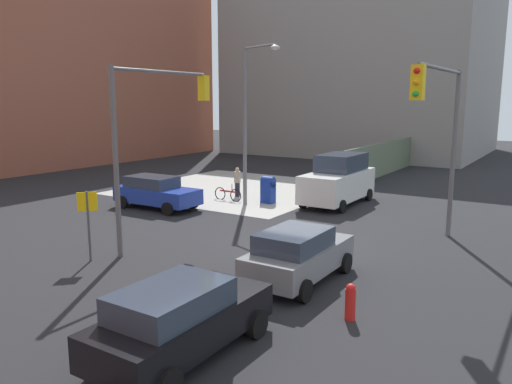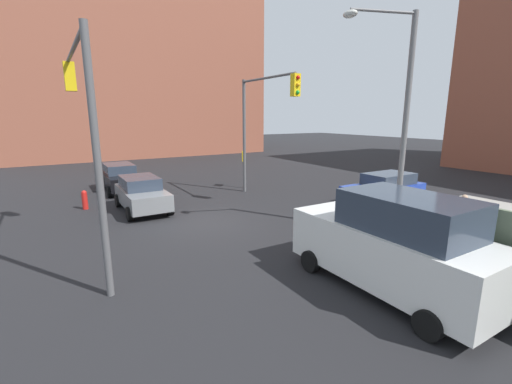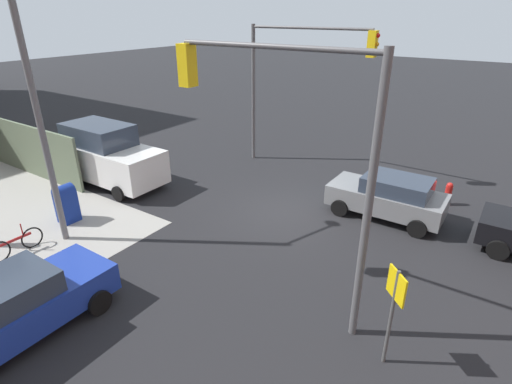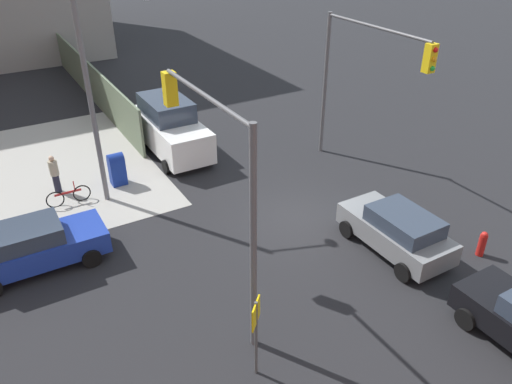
{
  "view_description": "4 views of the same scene",
  "coord_description": "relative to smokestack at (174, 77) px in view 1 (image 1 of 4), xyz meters",
  "views": [
    {
      "loc": [
        -15.97,
        -8.5,
        5.32
      ],
      "look_at": [
        -1.29,
        0.94,
        2.14
      ],
      "focal_mm": 35.0,
      "sensor_mm": 36.0,
      "label": 1
    },
    {
      "loc": [
        13.23,
        -5.46,
        4.47
      ],
      "look_at": [
        0.97,
        1.99,
        1.28
      ],
      "focal_mm": 24.0,
      "sensor_mm": 36.0,
      "label": 2
    },
    {
      "loc": [
        -6.68,
        11.88,
        7.06
      ],
      "look_at": [
        -0.17,
        2.21,
        1.74
      ],
      "focal_mm": 28.0,
      "sensor_mm": 36.0,
      "label": 3
    },
    {
      "loc": [
        -12.99,
        9.4,
        10.5
      ],
      "look_at": [
        -0.52,
        2.09,
        2.1
      ],
      "focal_mm": 35.0,
      "sensor_mm": 36.0,
      "label": 4
    }
  ],
  "objects": [
    {
      "name": "van_white_delivery",
      "position": [
        -18.93,
        -28.2,
        -6.74
      ],
      "size": [
        5.4,
        2.32,
        2.62
      ],
      "color": "white",
      "rests_on": "ground"
    },
    {
      "name": "coupe_blue",
      "position": [
        -24.94,
        -20.95,
        -7.18
      ],
      "size": [
        2.02,
        4.47,
        1.62
      ],
      "color": "#1E389E",
      "rests_on": "ground"
    },
    {
      "name": "pedestrian_crossing",
      "position": [
        -20.16,
        -22.6,
        -7.16
      ],
      "size": [
        0.36,
        0.36,
        1.67
      ],
      "rotation": [
        0.0,
        0.0,
        1.78
      ],
      "color": "#9E937A",
      "rests_on": "ground"
    },
    {
      "name": "building_warehouse_north",
      "position": [
        -15.49,
        4.0,
        1.41
      ],
      "size": [
        32.0,
        18.0,
        18.85
      ],
      "color": "#93513D",
      "rests_on": "ground"
    },
    {
      "name": "traffic_signal_se_corner",
      "position": [
        -24.78,
        -34.5,
        -3.36
      ],
      "size": [
        6.03,
        0.36,
        6.5
      ],
      "color": "#59595B",
      "rests_on": "ground"
    },
    {
      "name": "bicycle_leaning_on_fence",
      "position": [
        -21.36,
        -22.8,
        -7.67
      ],
      "size": [
        0.05,
        1.75,
        0.97
      ],
      "color": "black",
      "rests_on": "ground"
    },
    {
      "name": "traffic_signal_nw_corner",
      "position": [
        -29.51,
        -25.5,
        -3.41
      ],
      "size": [
        5.15,
        0.36,
        6.5
      ],
      "color": "#59595B",
      "rests_on": "ground"
    },
    {
      "name": "street_lamp_corner",
      "position": [
        -21.88,
        -24.55,
        -3.32
      ],
      "size": [
        1.19,
        2.54,
        8.0
      ],
      "color": "slate",
      "rests_on": "ground"
    },
    {
      "name": "sidewalk_corner",
      "position": [
        -17.96,
        -21.0,
        -8.02
      ],
      "size": [
        12.0,
        12.0,
        0.01
      ],
      "primitive_type": "cube",
      "color": "#9E9B93",
      "rests_on": "ground"
    },
    {
      "name": "coupe_gray",
      "position": [
        -30.27,
        -31.85,
        -7.18
      ],
      "size": [
        4.12,
        2.02,
        1.62
      ],
      "color": "slate",
      "rests_on": "ground"
    },
    {
      "name": "warning_sign_two_way",
      "position": [
        -32.36,
        -25.05,
        -6.38
      ],
      "size": [
        0.48,
        0.48,
        2.4
      ],
      "color": "#4C4C4C",
      "rests_on": "ground"
    },
    {
      "name": "ground_plane",
      "position": [
        -26.96,
        -30.0,
        -8.02
      ],
      "size": [
        120.0,
        120.0,
        0.0
      ],
      "primitive_type": "plane",
      "color": "black"
    },
    {
      "name": "mailbox_blue",
      "position": [
        -20.76,
        -25.0,
        -7.26
      ],
      "size": [
        0.56,
        0.64,
        1.43
      ],
      "color": "navy",
      "rests_on": "ground"
    },
    {
      "name": "building_loft_east",
      "position": [
        9.04,
        -18.93,
        0.4
      ],
      "size": [
        20.0,
        24.0,
        16.83
      ],
      "color": "gray",
      "rests_on": "ground"
    },
    {
      "name": "coupe_black",
      "position": [
        -35.56,
        -31.88,
        -7.18
      ],
      "size": [
        4.34,
        2.02,
        1.62
      ],
      "color": "black",
      "rests_on": "ground"
    },
    {
      "name": "fire_hydrant",
      "position": [
        -31.96,
        -34.2,
        -7.54
      ],
      "size": [
        0.26,
        0.26,
        0.94
      ],
      "color": "red",
      "rests_on": "ground"
    },
    {
      "name": "construction_fence",
      "position": [
        -9.4,
        -26.8,
        -6.82
      ],
      "size": [
        19.13,
        0.12,
        2.4
      ],
      "primitive_type": "cube",
      "color": "#607056",
      "rests_on": "ground"
    },
    {
      "name": "smokestack",
      "position": [
        0.0,
        0.0,
        0.0
      ],
      "size": [
        1.8,
        1.8,
        16.04
      ],
      "primitive_type": "cylinder",
      "color": "brown",
      "rests_on": "ground"
    }
  ]
}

